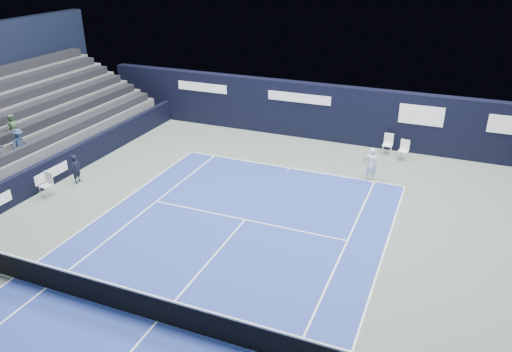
# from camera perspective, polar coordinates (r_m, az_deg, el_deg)

# --- Properties ---
(ground) EXTENTS (48.00, 48.00, 0.00)m
(ground) POSITION_cam_1_polar(r_m,az_deg,el_deg) (16.59, -7.47, -11.99)
(ground) COLOR #53635A
(ground) RESTS_ON ground
(court_surface) EXTENTS (10.97, 23.77, 0.01)m
(court_surface) POSITION_cam_1_polar(r_m,az_deg,el_deg) (15.29, -11.26, -16.02)
(court_surface) COLOR navy
(court_surface) RESTS_ON ground
(folding_chair_back_a) EXTENTS (0.49, 0.52, 1.07)m
(folding_chair_back_a) POSITION_cam_1_polar(r_m,az_deg,el_deg) (26.85, 14.90, 3.97)
(folding_chair_back_a) COLOR white
(folding_chair_back_a) RESTS_ON ground
(folding_chair_back_b) EXTENTS (0.52, 0.51, 1.04)m
(folding_chair_back_b) POSITION_cam_1_polar(r_m,az_deg,el_deg) (26.28, 16.56, 3.03)
(folding_chair_back_b) COLOR white
(folding_chair_back_b) RESTS_ON ground
(line_judge_chair) EXTENTS (0.52, 0.50, 1.06)m
(line_judge_chair) POSITION_cam_1_polar(r_m,az_deg,el_deg) (23.32, -22.75, -0.69)
(line_judge_chair) COLOR silver
(line_judge_chair) RESTS_ON ground
(line_judge) EXTENTS (0.36, 0.52, 1.34)m
(line_judge) POSITION_cam_1_polar(r_m,az_deg,el_deg) (24.12, -19.85, 0.79)
(line_judge) COLOR black
(line_judge) RESTS_ON ground
(court_markings) EXTENTS (11.03, 23.83, 0.00)m
(court_markings) POSITION_cam_1_polar(r_m,az_deg,el_deg) (15.29, -11.26, -16.00)
(court_markings) COLOR white
(court_markings) RESTS_ON court_surface
(tennis_net) EXTENTS (12.90, 0.10, 1.10)m
(tennis_net) POSITION_cam_1_polar(r_m,az_deg,el_deg) (14.97, -11.42, -14.55)
(tennis_net) COLOR black
(tennis_net) RESTS_ON ground
(back_sponsor_wall) EXTENTS (26.00, 0.63, 3.10)m
(back_sponsor_wall) POSITION_cam_1_polar(r_m,az_deg,el_deg) (28.06, 7.05, 7.33)
(back_sponsor_wall) COLOR black
(back_sponsor_wall) RESTS_ON ground
(side_barrier_left) EXTENTS (0.33, 22.00, 1.20)m
(side_barrier_left) POSITION_cam_1_polar(r_m,az_deg,el_deg) (24.34, -22.67, 0.36)
(side_barrier_left) COLOR black
(side_barrier_left) RESTS_ON ground
(tennis_player) EXTENTS (0.59, 0.81, 1.55)m
(tennis_player) POSITION_cam_1_polar(r_m,az_deg,el_deg) (23.54, 13.01, 1.37)
(tennis_player) COLOR white
(tennis_player) RESTS_ON ground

